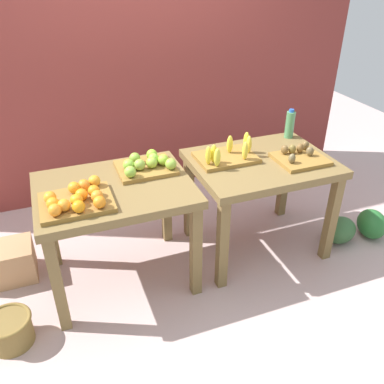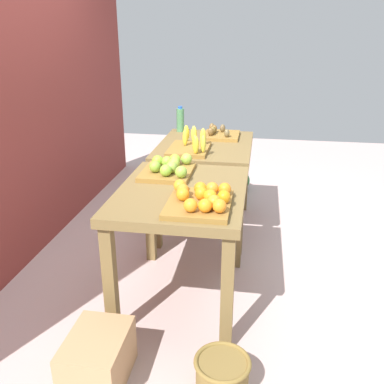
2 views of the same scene
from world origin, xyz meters
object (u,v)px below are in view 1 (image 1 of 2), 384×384
Objects in this scene: wicker_basket at (10,330)px; cardboard_produce_box at (7,263)px; display_table_left at (115,201)px; watermelon_pile at (357,227)px; orange_bin at (77,199)px; banana_crate at (227,155)px; display_table_right at (260,174)px; kiwi_bin at (299,157)px; water_bottle at (290,124)px; apple_bin at (146,165)px.

cardboard_produce_box reaches higher than wicker_basket.
watermelon_pile is (1.98, -0.23, -0.56)m from display_table_left.
orange_bin is 1.51× the size of wicker_basket.
banana_crate is (1.13, 0.25, -0.00)m from orange_bin.
watermelon_pile is at bearing -14.66° from display_table_right.
kiwi_bin is 1.48× the size of water_bottle.
apple_bin is at bearing 170.66° from display_table_right.
water_bottle is 0.38× the size of watermelon_pile.
water_bottle reaches higher than kiwi_bin.
banana_crate is at bearing 159.04° from kiwi_bin.
display_table_right is 2.53× the size of apple_bin.
cardboard_produce_box is (-0.02, 0.65, 0.03)m from wicker_basket.
banana_crate is at bearing 12.49° from orange_bin.
banana_crate reaches higher than orange_bin.
cardboard_produce_box is (-0.56, 0.46, -0.70)m from orange_bin.
apple_bin is 1.14× the size of kiwi_bin.
display_table_right is 2.02m from wicker_basket.
orange_bin is at bearing -177.99° from kiwi_bin.
wicker_basket is (-1.06, -0.49, -0.73)m from apple_bin.
display_table_left reaches higher than wicker_basket.
banana_crate is (-0.25, 0.09, 0.16)m from display_table_right.
cardboard_produce_box is (-1.08, 0.16, -0.70)m from apple_bin.
apple_bin is 1.14m from kiwi_bin.
orange_bin is 1.81× the size of water_bottle.
cardboard_produce_box reaches higher than watermelon_pile.
display_table_left is 4.27× the size of water_bottle.
kiwi_bin reaches higher than watermelon_pile.
kiwi_bin is (1.38, -0.10, 0.15)m from display_table_left.
display_table_right is 0.31m from banana_crate.
watermelon_pile reaches higher than wicker_basket.
water_bottle is at bearing 0.06° from cardboard_produce_box.
display_table_right reaches higher than cardboard_produce_box.
water_bottle is (0.16, 0.41, 0.09)m from kiwi_bin.
kiwi_bin reaches higher than display_table_right.
display_table_left is 3.57× the size of wicker_basket.
display_table_right is 2.60× the size of cardboard_produce_box.
banana_crate is at bearing -162.17° from water_bottle.
watermelon_pile is 2.84m from cardboard_produce_box.
cardboard_produce_box is (-1.93, 0.30, -0.54)m from display_table_right.
wicker_basket is at bearing -156.11° from display_table_left.
banana_crate is 1.84m from cardboard_produce_box.
orange_bin is 1.10× the size of cardboard_produce_box.
water_bottle reaches higher than cardboard_produce_box.
apple_bin is 1.69× the size of water_bottle.
banana_crate reaches higher than display_table_left.
display_table_left is 1.39m from kiwi_bin.
kiwi_bin is (0.50, -0.19, -0.02)m from banana_crate.
wicker_basket is (-1.66, -0.44, -0.73)m from banana_crate.
display_table_left is 2.60× the size of cardboard_produce_box.
cardboard_produce_box is (-2.35, -0.00, -0.77)m from water_bottle.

